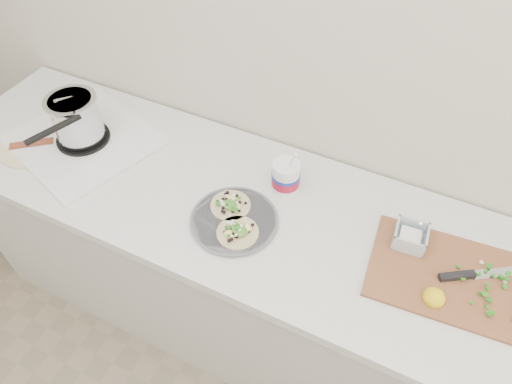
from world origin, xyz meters
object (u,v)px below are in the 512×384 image
at_px(taco_plate, 234,219).
at_px(tub, 287,175).
at_px(bacon_plate, 32,146).
at_px(cutboard, 446,270).
at_px(stove, 79,126).

height_order(taco_plate, tub, tub).
bearing_deg(tub, taco_plate, -113.70).
height_order(taco_plate, bacon_plate, taco_plate).
height_order(tub, cutboard, tub).
relative_size(stove, taco_plate, 2.10).
xyz_separation_m(stove, taco_plate, (0.69, -0.09, -0.06)).
bearing_deg(bacon_plate, tub, 13.37).
distance_m(tub, cutboard, 0.57).
distance_m(stove, cutboard, 1.34).
bearing_deg(stove, cutboard, 18.36).
xyz_separation_m(tub, bacon_plate, (-0.94, -0.22, -0.06)).
height_order(taco_plate, cutboard, cutboard).
bearing_deg(cutboard, taco_plate, -175.63).
bearing_deg(stove, bacon_plate, -127.37).
xyz_separation_m(taco_plate, bacon_plate, (-0.85, -0.02, -0.01)).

